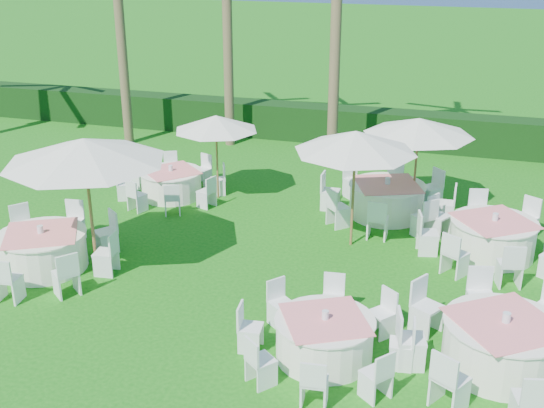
{
  "coord_description": "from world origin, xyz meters",
  "views": [
    {
      "loc": [
        3.08,
        -10.51,
        6.8
      ],
      "look_at": [
        -0.83,
        2.63,
        1.3
      ],
      "focal_mm": 45.0,
      "sensor_mm": 36.0,
      "label": 1
    }
  ],
  "objects_px": {
    "banquet_table_e": "(387,199)",
    "umbrella_d": "(419,127)",
    "banquet_table_b": "(325,337)",
    "banquet_table_c": "(503,344)",
    "banquet_table_a": "(43,250)",
    "banquet_table_f": "(493,237)",
    "umbrella_b": "(356,141)",
    "umbrella_a": "(84,151)",
    "umbrella_c": "(216,123)",
    "banquet_table_d": "(172,183)"
  },
  "relations": [
    {
      "from": "banquet_table_e",
      "to": "umbrella_c",
      "type": "distance_m",
      "value": 4.87
    },
    {
      "from": "banquet_table_b",
      "to": "umbrella_b",
      "type": "relative_size",
      "value": 1.09
    },
    {
      "from": "banquet_table_b",
      "to": "umbrella_a",
      "type": "height_order",
      "value": "umbrella_a"
    },
    {
      "from": "banquet_table_e",
      "to": "umbrella_c",
      "type": "height_order",
      "value": "umbrella_c"
    },
    {
      "from": "banquet_table_f",
      "to": "banquet_table_e",
      "type": "bearing_deg",
      "value": 147.8
    },
    {
      "from": "banquet_table_c",
      "to": "banquet_table_e",
      "type": "xyz_separation_m",
      "value": [
        -2.73,
        6.07,
        -0.01
      ]
    },
    {
      "from": "banquet_table_a",
      "to": "banquet_table_f",
      "type": "relative_size",
      "value": 0.99
    },
    {
      "from": "banquet_table_a",
      "to": "banquet_table_f",
      "type": "height_order",
      "value": "banquet_table_f"
    },
    {
      "from": "banquet_table_c",
      "to": "banquet_table_e",
      "type": "distance_m",
      "value": 6.66
    },
    {
      "from": "banquet_table_e",
      "to": "umbrella_d",
      "type": "relative_size",
      "value": 1.22
    },
    {
      "from": "umbrella_c",
      "to": "umbrella_d",
      "type": "bearing_deg",
      "value": 5.82
    },
    {
      "from": "banquet_table_b",
      "to": "umbrella_c",
      "type": "distance_m",
      "value": 8.09
    },
    {
      "from": "banquet_table_e",
      "to": "umbrella_b",
      "type": "xyz_separation_m",
      "value": [
        -0.54,
        -2.01,
        2.05
      ]
    },
    {
      "from": "banquet_table_c",
      "to": "banquet_table_f",
      "type": "xyz_separation_m",
      "value": [
        -0.14,
        4.44,
        -0.02
      ]
    },
    {
      "from": "banquet_table_f",
      "to": "umbrella_c",
      "type": "height_order",
      "value": "umbrella_c"
    },
    {
      "from": "banquet_table_d",
      "to": "umbrella_d",
      "type": "height_order",
      "value": "umbrella_d"
    },
    {
      "from": "banquet_table_d",
      "to": "umbrella_c",
      "type": "relative_size",
      "value": 1.25
    },
    {
      "from": "banquet_table_b",
      "to": "umbrella_d",
      "type": "xyz_separation_m",
      "value": [
        0.78,
        7.08,
        1.88
      ]
    },
    {
      "from": "banquet_table_d",
      "to": "banquet_table_a",
      "type": "bearing_deg",
      "value": -100.29
    },
    {
      "from": "banquet_table_e",
      "to": "umbrella_c",
      "type": "xyz_separation_m",
      "value": [
        -4.58,
        -0.07,
        1.66
      ]
    },
    {
      "from": "banquet_table_d",
      "to": "umbrella_b",
      "type": "height_order",
      "value": "umbrella_b"
    },
    {
      "from": "banquet_table_c",
      "to": "umbrella_b",
      "type": "height_order",
      "value": "umbrella_b"
    },
    {
      "from": "banquet_table_f",
      "to": "banquet_table_d",
      "type": "bearing_deg",
      "value": 171.27
    },
    {
      "from": "umbrella_b",
      "to": "umbrella_c",
      "type": "bearing_deg",
      "value": 154.32
    },
    {
      "from": "banquet_table_c",
      "to": "umbrella_c",
      "type": "xyz_separation_m",
      "value": [
        -7.31,
        6.0,
        1.65
      ]
    },
    {
      "from": "umbrella_a",
      "to": "umbrella_d",
      "type": "height_order",
      "value": "umbrella_a"
    },
    {
      "from": "umbrella_d",
      "to": "banquet_table_c",
      "type": "bearing_deg",
      "value": -72.11
    },
    {
      "from": "banquet_table_a",
      "to": "banquet_table_e",
      "type": "relative_size",
      "value": 0.98
    },
    {
      "from": "banquet_table_b",
      "to": "banquet_table_d",
      "type": "distance_m",
      "value": 8.47
    },
    {
      "from": "umbrella_b",
      "to": "banquet_table_a",
      "type": "bearing_deg",
      "value": -153.51
    },
    {
      "from": "banquet_table_b",
      "to": "umbrella_b",
      "type": "distance_m",
      "value": 5.09
    },
    {
      "from": "banquet_table_f",
      "to": "umbrella_a",
      "type": "bearing_deg",
      "value": -158.94
    },
    {
      "from": "banquet_table_c",
      "to": "banquet_table_d",
      "type": "relative_size",
      "value": 1.21
    },
    {
      "from": "banquet_table_b",
      "to": "umbrella_a",
      "type": "distance_m",
      "value": 6.18
    },
    {
      "from": "banquet_table_a",
      "to": "banquet_table_c",
      "type": "xyz_separation_m",
      "value": [
        9.42,
        -0.99,
        0.02
      ]
    },
    {
      "from": "banquet_table_a",
      "to": "banquet_table_b",
      "type": "bearing_deg",
      "value": -13.32
    },
    {
      "from": "banquet_table_a",
      "to": "umbrella_b",
      "type": "distance_m",
      "value": 7.18
    },
    {
      "from": "umbrella_c",
      "to": "umbrella_d",
      "type": "relative_size",
      "value": 0.84
    },
    {
      "from": "banquet_table_a",
      "to": "umbrella_d",
      "type": "relative_size",
      "value": 1.2
    },
    {
      "from": "banquet_table_b",
      "to": "umbrella_a",
      "type": "xyz_separation_m",
      "value": [
        -5.45,
        1.83,
        2.28
      ]
    },
    {
      "from": "umbrella_b",
      "to": "umbrella_d",
      "type": "xyz_separation_m",
      "value": [
        1.16,
        2.47,
        -0.23
      ]
    },
    {
      "from": "banquet_table_b",
      "to": "banquet_table_c",
      "type": "bearing_deg",
      "value": 10.87
    },
    {
      "from": "umbrella_c",
      "to": "banquet_table_d",
      "type": "bearing_deg",
      "value": -167.87
    },
    {
      "from": "banquet_table_a",
      "to": "banquet_table_b",
      "type": "height_order",
      "value": "banquet_table_a"
    },
    {
      "from": "banquet_table_e",
      "to": "banquet_table_f",
      "type": "bearing_deg",
      "value": -32.2
    },
    {
      "from": "umbrella_b",
      "to": "umbrella_c",
      "type": "distance_m",
      "value": 4.5
    },
    {
      "from": "banquet_table_b",
      "to": "banquet_table_f",
      "type": "relative_size",
      "value": 0.9
    },
    {
      "from": "banquet_table_f",
      "to": "umbrella_d",
      "type": "relative_size",
      "value": 1.21
    },
    {
      "from": "umbrella_b",
      "to": "umbrella_a",
      "type": "bearing_deg",
      "value": -151.25
    },
    {
      "from": "banquet_table_a",
      "to": "banquet_table_c",
      "type": "bearing_deg",
      "value": -6.01
    }
  ]
}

